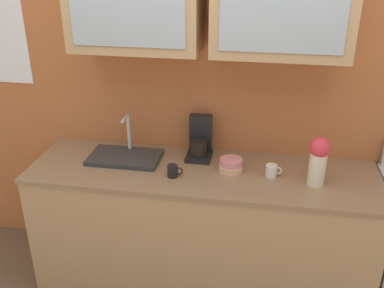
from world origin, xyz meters
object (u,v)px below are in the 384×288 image
(vase, at_px, (318,159))
(cup_near_sink, at_px, (173,171))
(cup_near_bowls, at_px, (272,171))
(coffee_maker, at_px, (200,142))
(sink_faucet, at_px, (125,156))
(bowl_stack, at_px, (231,165))

(vase, xyz_separation_m, cup_near_sink, (-0.89, -0.06, -0.13))
(cup_near_sink, xyz_separation_m, cup_near_bowls, (0.62, 0.11, -0.00))
(vase, relative_size, cup_near_bowls, 2.98)
(vase, relative_size, coffee_maker, 1.08)
(sink_faucet, bearing_deg, vase, -5.62)
(sink_faucet, distance_m, cup_near_bowls, 1.00)
(vase, bearing_deg, cup_near_sink, -176.23)
(sink_faucet, relative_size, bowl_stack, 3.06)
(vase, xyz_separation_m, coffee_maker, (-0.77, 0.26, -0.06))
(cup_near_sink, distance_m, cup_near_bowls, 0.63)
(sink_faucet, xyz_separation_m, vase, (1.26, -0.12, 0.15))
(vase, relative_size, cup_near_sink, 3.10)
(bowl_stack, distance_m, coffee_maker, 0.30)
(vase, bearing_deg, bowl_stack, 171.13)
(sink_faucet, distance_m, cup_near_sink, 0.42)
(sink_faucet, height_order, cup_near_bowls, sink_faucet)
(vase, height_order, coffee_maker, vase)
(cup_near_sink, xyz_separation_m, coffee_maker, (0.12, 0.32, 0.07))
(cup_near_sink, relative_size, cup_near_bowls, 0.96)
(bowl_stack, xyz_separation_m, vase, (0.53, -0.08, 0.13))
(vase, xyz_separation_m, cup_near_bowls, (-0.27, 0.05, -0.13))
(sink_faucet, bearing_deg, coffee_maker, 15.23)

